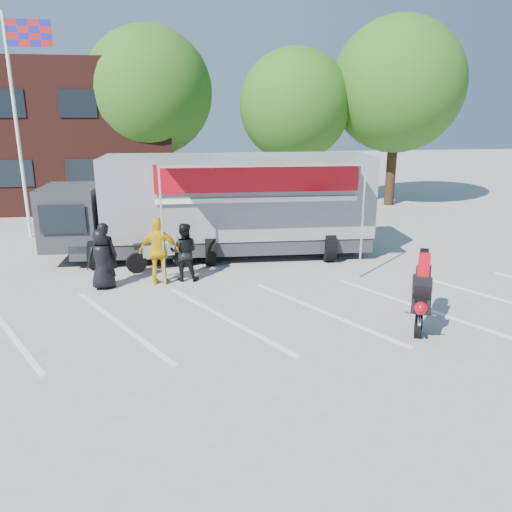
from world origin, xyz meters
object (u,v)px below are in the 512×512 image
object	(u,v)px
tree_left	(149,92)
spectator_hivis	(159,251)
tree_mid	(295,105)
spectator_leather_b	(105,255)
spectator_leather_a	(102,259)
stunt_bike_rider	(417,324)
flagpole	(21,100)
spectator_leather_c	(184,252)
tree_right	(397,86)
parked_motorcycle	(161,270)
transporter_truck	(224,256)

from	to	relation	value
tree_left	spectator_hivis	distance (m)	13.14
tree_mid	spectator_leather_b	world-z (taller)	tree_mid
spectator_leather_a	stunt_bike_rider	bearing A→B (deg)	141.26
flagpole	tree_mid	bearing A→B (deg)	23.97
flagpole	spectator_leather_c	world-z (taller)	flagpole
flagpole	tree_right	distance (m)	16.88
spectator_leather_c	spectator_hivis	xyz separation A→B (m)	(-0.68, -0.22, 0.11)
tree_mid	tree_left	bearing A→B (deg)	171.87
flagpole	tree_right	bearing A→B (deg)	15.48
flagpole	tree_mid	world-z (taller)	flagpole
stunt_bike_rider	tree_right	bearing A→B (deg)	95.58
parked_motorcycle	stunt_bike_rider	xyz separation A→B (m)	(5.91, -5.02, 0.00)
tree_right	spectator_leather_a	bearing A→B (deg)	-139.71
tree_left	tree_right	distance (m)	12.10
tree_mid	tree_right	xyz separation A→B (m)	(5.00, -0.50, 0.93)
spectator_leather_a	spectator_hivis	size ratio (longest dim) A/B	0.88
spectator_leather_a	spectator_leather_c	size ratio (longest dim) A/B	1.00
spectator_leather_b	flagpole	bearing A→B (deg)	-47.45
tree_mid	transporter_truck	distance (m)	10.93
stunt_bike_rider	spectator_hivis	distance (m)	7.03
tree_right	spectator_hivis	xyz separation A→B (m)	(-11.37, -10.79, -4.93)
tree_mid	spectator_hivis	bearing A→B (deg)	-119.44
transporter_truck	parked_motorcycle	size ratio (longest dim) A/B	5.00
tree_mid	spectator_hivis	world-z (taller)	tree_mid
parked_motorcycle	spectator_leather_b	bearing A→B (deg)	118.92
spectator_leather_a	spectator_hivis	xyz separation A→B (m)	(1.52, 0.14, 0.11)
tree_left	tree_right	world-z (taller)	tree_right
spectator_hivis	spectator_leather_c	bearing A→B (deg)	-156.52
spectator_hivis	tree_left	bearing A→B (deg)	-81.30
tree_left	stunt_bike_rider	bearing A→B (deg)	-67.93
spectator_leather_c	transporter_truck	bearing A→B (deg)	-111.15
flagpole	spectator_leather_c	xyz separation A→B (m)	(5.56, -6.07, -4.22)
stunt_bike_rider	spectator_leather_a	world-z (taller)	spectator_leather_a
flagpole	transporter_truck	size ratio (longest dim) A/B	0.77
stunt_bike_rider	spectator_leather_a	bearing A→B (deg)	-179.64
transporter_truck	parked_motorcycle	bearing A→B (deg)	-145.88
flagpole	parked_motorcycle	xyz separation A→B (m)	(4.83, -5.01, -5.05)
stunt_bike_rider	spectator_hivis	bearing A→B (deg)	173.79
spectator_leather_a	spectator_leather_b	distance (m)	0.13
parked_motorcycle	stunt_bike_rider	bearing A→B (deg)	-145.05
tree_right	spectator_leather_a	distance (m)	17.64
tree_mid	spectator_leather_c	distance (m)	13.11
transporter_truck	tree_left	bearing A→B (deg)	107.66
parked_motorcycle	spectator_hivis	bearing A→B (deg)	167.27
tree_right	parked_motorcycle	distance (m)	15.98
flagpole	spectator_hivis	bearing A→B (deg)	-52.20
transporter_truck	spectator_hivis	distance (m)	3.40
flagpole	transporter_truck	bearing A→B (deg)	-28.40
flagpole	parked_motorcycle	distance (m)	8.60
flagpole	tree_left	xyz separation A→B (m)	(4.24, 6.00, 0.51)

